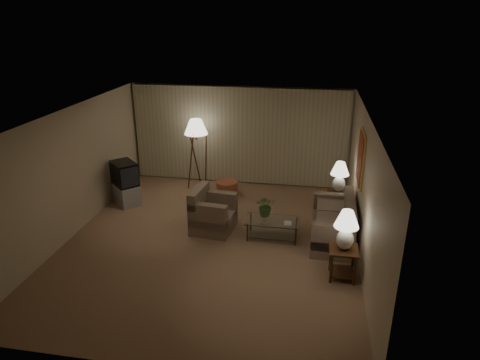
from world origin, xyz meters
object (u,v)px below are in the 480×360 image
side_table_far (337,200)px  crt_tv (124,173)px  table_lamp_near (346,227)px  tv_cabinet (126,194)px  vase (266,217)px  side_table_near (343,258)px  table_lamp_far (340,174)px  coffee_table (272,226)px  armchair (213,214)px  ottoman (227,188)px  floor_lamp (197,153)px  sofa (332,225)px

side_table_far → crt_tv: crt_tv is taller
table_lamp_near → tv_cabinet: (-5.20, 2.41, -0.79)m
side_table_far → vase: (-1.54, -1.35, 0.09)m
side_table_near → crt_tv: crt_tv is taller
table_lamp_far → coffee_table: 2.08m
table_lamp_near → tv_cabinet: bearing=155.1°
armchair → ottoman: 1.95m
table_lamp_far → ottoman: table_lamp_far is taller
side_table_near → vase: 1.99m
armchair → side_table_near: bearing=-111.0°
armchair → vase: (1.17, -0.15, 0.11)m
tv_cabinet → ottoman: (2.40, 0.93, -0.06)m
table_lamp_far → coffee_table: (-1.39, -1.35, -0.76)m
ottoman → vase: size_ratio=3.72×
table_lamp_far → vase: table_lamp_far is taller
side_table_far → coffee_table: bearing=-135.9°
coffee_table → ottoman: size_ratio=2.05×
crt_tv → ottoman: size_ratio=1.49×
side_table_far → table_lamp_far: bearing=45.0°
side_table_near → ottoman: (-2.80, 3.34, -0.22)m
side_table_near → ottoman: bearing=130.0°
side_table_far → ottoman: (-2.80, 0.74, -0.21)m
side_table_near → table_lamp_far: size_ratio=0.82×
table_lamp_far → tv_cabinet: (-5.20, -0.19, -0.78)m
vase → tv_cabinet: bearing=162.4°
vase → crt_tv: bearing=162.4°
tv_cabinet → vase: bearing=26.7°
side_table_far → crt_tv: bearing=-177.9°
coffee_table → table_lamp_far: bearing=44.1°
tv_cabinet → crt_tv: crt_tv is taller
floor_lamp → ottoman: bearing=-23.3°
floor_lamp → table_lamp_far: bearing=-16.9°
armchair → sofa: bearing=-84.9°
armchair → table_lamp_near: (2.72, -1.40, 0.66)m
side_table_far → ottoman: size_ratio=1.08×
floor_lamp → vase: (2.15, -2.47, -0.51)m
sofa → floor_lamp: size_ratio=0.90×
ottoman → vase: vase is taller
armchair → table_lamp_far: bearing=-59.9°
armchair → floor_lamp: (-0.98, 2.33, 0.62)m
sofa → armchair: size_ratio=1.58×
armchair → side_table_near: 3.06m
side_table_near → tv_cabinet: 5.73m
floor_lamp → ottoman: size_ratio=3.42×
armchair → ottoman: size_ratio=1.95×
crt_tv → armchair: bearing=22.1°
tv_cabinet → sofa: bearing=32.4°
side_table_far → tv_cabinet: size_ratio=0.67×
side_table_far → crt_tv: (-5.20, -0.19, 0.39)m
ottoman → vase: (1.26, -2.09, 0.30)m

